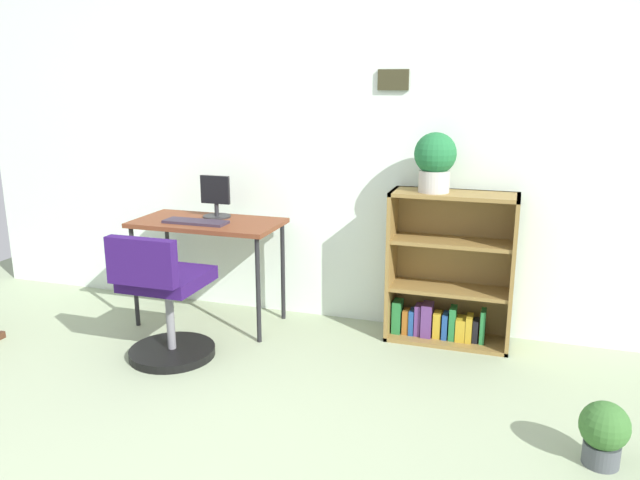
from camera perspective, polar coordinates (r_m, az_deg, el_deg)
The scene contains 8 objects.
wall_back at distance 4.29m, azimuth -1.78°, elevation 9.79°, with size 5.20×0.12×2.57m.
desk at distance 4.23m, azimuth -10.32°, elevation 0.89°, with size 0.99×0.51×0.73m.
monitor at distance 4.29m, azimuth -9.61°, elevation 3.79°, with size 0.21×0.19×0.29m.
keyboard at distance 4.16m, azimuth -11.41°, elevation 1.65°, with size 0.43×0.14×0.02m, color #312836.
office_chair at distance 3.79m, azimuth -14.17°, elevation -5.72°, with size 0.52×0.55×0.81m.
bookshelf_low at distance 4.04m, azimuth 11.82°, elevation -3.26°, with size 0.78×0.30×0.97m.
potted_plant_on_shelf at distance 3.84m, azimuth 10.58°, elevation 7.31°, with size 0.26×0.26×0.37m.
potted_plant_floor at distance 3.06m, azimuth 24.75°, elevation -15.77°, with size 0.21×0.21×0.29m.
Camera 1 is at (1.44, -1.88, 1.63)m, focal length 34.64 mm.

